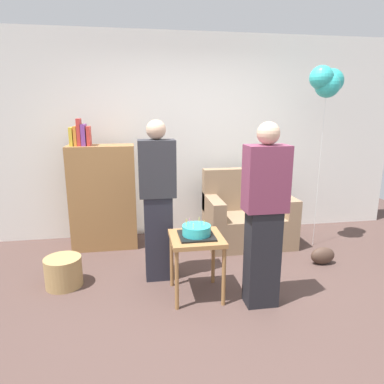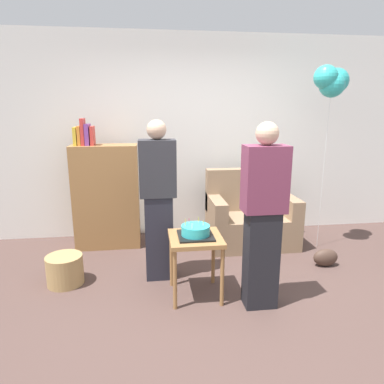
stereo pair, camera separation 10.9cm
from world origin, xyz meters
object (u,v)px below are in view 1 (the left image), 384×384
Objects in this scene: person_holding_cake at (264,216)px; balloon_bunch at (327,82)px; bookshelf at (103,196)px; handbag at (323,256)px; couch at (247,217)px; wicker_basket at (63,272)px; person_blowing_candles at (158,201)px; side_table at (196,246)px; birthday_cake at (196,231)px.

person_holding_cake is 2.07m from balloon_bunch.
balloon_bunch is at bearing -120.32° from person_holding_cake.
person_holding_cake is at bearing -47.12° from bookshelf.
couch is at bearing 129.45° from handbag.
couch reaches higher than wicker_basket.
balloon_bunch is (2.04, 0.56, 1.21)m from person_blowing_candles.
bookshelf is 2.72m from handbag.
bookshelf is (-1.84, 0.16, 0.33)m from couch.
handbag is (1.86, 0.01, -0.73)m from person_blowing_candles.
person_blowing_candles is 5.82× the size of handbag.
person_holding_cake is at bearing -134.13° from balloon_bunch.
handbag is 0.13× the size of balloon_bunch.
person_holding_cake is (0.55, -0.24, 0.33)m from side_table.
side_table is 0.14m from birthday_cake.
couch is 3.44× the size of birthday_cake.
person_blowing_candles is (-0.32, 0.41, 0.19)m from birthday_cake.
balloon_bunch reaches higher than wicker_basket.
side_table is 1.64× the size of wicker_basket.
side_table is at bearing -55.42° from bookshelf.
balloon_bunch is at bearing 71.90° from handbag.
birthday_cake is at bearing -164.47° from handbag.
person_blowing_candles is at bearing -164.75° from balloon_bunch.
side_table is at bearing -9.36° from birthday_cake.
birthday_cake is 1.69m from handbag.
birthday_cake is (0.95, -1.37, -0.03)m from bookshelf.
birthday_cake is at bearing 170.64° from side_table.
balloon_bunch is at bearing 29.43° from side_table.
person_holding_cake is 5.82× the size of handbag.
birthday_cake is 0.89× the size of wicker_basket.
side_table is at bearing -16.80° from wicker_basket.
person_holding_cake is 0.74× the size of balloon_bunch.
wicker_basket is at bearing -108.46° from bookshelf.
side_table is at bearing -164.47° from handbag.
birthday_cake reaches higher than handbag.
handbag is at bearing 0.89° from wicker_basket.
wicker_basket is (-1.82, 0.62, -0.68)m from person_holding_cake.
person_holding_cake is (0.87, -0.65, 0.00)m from person_blowing_candles.
person_blowing_candles is 1.00× the size of person_holding_cake.
couch is at bearing 53.55° from birthday_cake.
couch is 0.67× the size of person_holding_cake.
side_table reaches higher than handbag.
person_holding_cake is at bearing -18.83° from wicker_basket.
person_holding_cake reaches higher than couch.
wicker_basket is 1.29× the size of handbag.
bookshelf is 0.73× the size of balloon_bunch.
balloon_bunch reaches higher than person_holding_cake.
handbag is at bearing 18.10° from person_blowing_candles.
person_holding_cake reaches higher than birthday_cake.
wicker_basket is 0.16× the size of balloon_bunch.
handbag is at bearing -132.38° from person_holding_cake.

